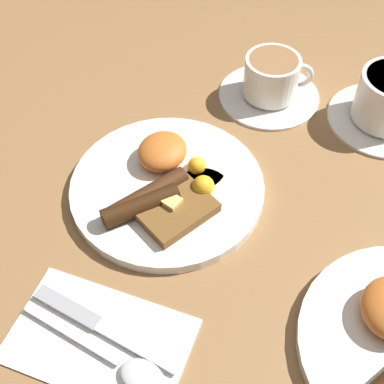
{
  "coord_description": "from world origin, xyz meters",
  "views": [
    {
      "loc": [
        0.39,
        0.22,
        0.54
      ],
      "look_at": [
        0.01,
        0.04,
        0.03
      ],
      "focal_mm": 50.0,
      "sensor_mm": 36.0,
      "label": 1
    }
  ],
  "objects": [
    {
      "name": "napkin",
      "position": [
        0.21,
        0.03,
        0.0
      ],
      "size": [
        0.14,
        0.2,
        0.01
      ],
      "primitive_type": "cube",
      "rotation": [
        0.0,
        0.0,
        0.09
      ],
      "color": "white",
      "rests_on": "ground_plane"
    },
    {
      "name": "knife",
      "position": [
        0.2,
        0.02,
        0.01
      ],
      "size": [
        0.03,
        0.18,
        0.01
      ],
      "rotation": [
        0.0,
        0.0,
        1.5
      ],
      "color": "silver",
      "rests_on": "napkin"
    },
    {
      "name": "ground_plane",
      "position": [
        0.0,
        0.0,
        0.0
      ],
      "size": [
        3.0,
        3.0,
        0.0
      ],
      "primitive_type": "plane",
      "color": "olive"
    },
    {
      "name": "breakfast_plate_near",
      "position": [
        0.0,
        0.0,
        0.01
      ],
      "size": [
        0.25,
        0.25,
        0.05
      ],
      "color": "white",
      "rests_on": "ground_plane"
    },
    {
      "name": "spoon",
      "position": [
        0.23,
        0.07,
        0.01
      ],
      "size": [
        0.04,
        0.17,
        0.01
      ],
      "rotation": [
        0.0,
        0.0,
        1.49
      ],
      "color": "silver",
      "rests_on": "napkin"
    },
    {
      "name": "teacup_near",
      "position": [
        -0.24,
        0.06,
        0.03
      ],
      "size": [
        0.15,
        0.15,
        0.07
      ],
      "color": "white",
      "rests_on": "ground_plane"
    }
  ]
}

